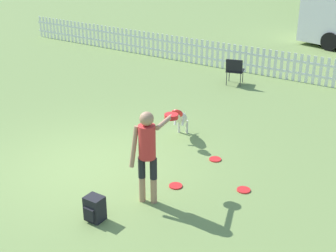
{
  "coord_description": "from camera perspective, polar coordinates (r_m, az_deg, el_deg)",
  "views": [
    {
      "loc": [
        5.71,
        -5.84,
        4.31
      ],
      "look_at": [
        1.17,
        0.99,
        0.78
      ],
      "focal_mm": 50.0,
      "sensor_mm": 36.0,
      "label": 1
    }
  ],
  "objects": [
    {
      "name": "frisbee_near_handler",
      "position": [
        8.45,
        0.94,
        -7.3
      ],
      "size": [
        0.24,
        0.24,
        0.02
      ],
      "color": "red",
      "rests_on": "ground_plane"
    },
    {
      "name": "leaping_dog",
      "position": [
        10.12,
        1.54,
        1.02
      ],
      "size": [
        0.5,
        0.98,
        0.83
      ],
      "rotation": [
        0.0,
        0.0,
        -2.79
      ],
      "color": "beige",
      "rests_on": "ground_plane"
    },
    {
      "name": "picket_fence",
      "position": [
        14.99,
        10.12,
        7.91
      ],
      "size": [
        19.2,
        0.04,
        0.84
      ],
      "color": "white",
      "rests_on": "ground_plane"
    },
    {
      "name": "frisbee_near_dog",
      "position": [
        9.4,
        5.77,
        -4.05
      ],
      "size": [
        0.24,
        0.24,
        0.02
      ],
      "color": "red",
      "rests_on": "ground_plane"
    },
    {
      "name": "handler_person",
      "position": [
        7.57,
        -2.39,
        -2.45
      ],
      "size": [
        0.43,
        1.08,
        1.63
      ],
      "rotation": [
        0.0,
        0.0,
        0.36
      ],
      "color": "tan",
      "rests_on": "ground_plane"
    },
    {
      "name": "folding_chair_center",
      "position": [
        13.77,
        8.13,
        6.88
      ],
      "size": [
        0.59,
        0.61,
        0.79
      ],
      "rotation": [
        0.0,
        0.0,
        3.42
      ],
      "color": "#333338",
      "rests_on": "ground_plane"
    },
    {
      "name": "backpack_on_grass",
      "position": [
        7.57,
        -8.96,
        -9.92
      ],
      "size": [
        0.29,
        0.28,
        0.41
      ],
      "color": "black",
      "rests_on": "ground_plane"
    },
    {
      "name": "ground_plane",
      "position": [
        9.23,
        -9.54,
        -4.9
      ],
      "size": [
        240.0,
        240.0,
        0.0
      ],
      "primitive_type": "plane",
      "color": "olive"
    },
    {
      "name": "frisbee_midfield",
      "position": [
        8.43,
        9.2,
        -7.7
      ],
      "size": [
        0.24,
        0.24,
        0.02
      ],
      "color": "red",
      "rests_on": "ground_plane"
    }
  ]
}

